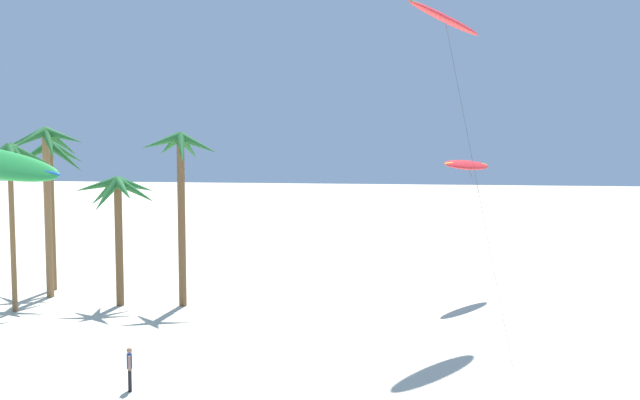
{
  "coord_description": "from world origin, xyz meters",
  "views": [
    {
      "loc": [
        3.19,
        -3.33,
        9.57
      ],
      "look_at": [
        -0.34,
        21.02,
        7.49
      ],
      "focal_mm": 40.79,
      "sensor_mm": 36.0,
      "label": 1
    }
  ],
  "objects_px": {
    "palm_tree_1": "(11,170)",
    "flying_kite_0": "(445,19)",
    "flying_kite_3": "(467,165)",
    "palm_tree_3": "(118,202)",
    "person_far_watcher": "(130,367)",
    "palm_tree_0": "(47,162)",
    "palm_tree_2": "(50,169)",
    "palm_tree_4": "(181,171)"
  },
  "relations": [
    {
      "from": "palm_tree_0",
      "to": "palm_tree_1",
      "type": "xyz_separation_m",
      "value": [
        0.0,
        -3.8,
        -0.3
      ]
    },
    {
      "from": "palm_tree_4",
      "to": "flying_kite_0",
      "type": "distance_m",
      "value": 16.81
    },
    {
      "from": "palm_tree_1",
      "to": "palm_tree_3",
      "type": "xyz_separation_m",
      "value": [
        5.07,
        2.29,
        -1.86
      ]
    },
    {
      "from": "palm_tree_2",
      "to": "flying_kite_3",
      "type": "bearing_deg",
      "value": 3.35
    },
    {
      "from": "person_far_watcher",
      "to": "flying_kite_3",
      "type": "bearing_deg",
      "value": 53.89
    },
    {
      "from": "palm_tree_1",
      "to": "person_far_watcher",
      "type": "height_order",
      "value": "palm_tree_1"
    },
    {
      "from": "palm_tree_0",
      "to": "flying_kite_0",
      "type": "relative_size",
      "value": 0.63
    },
    {
      "from": "flying_kite_3",
      "to": "person_far_watcher",
      "type": "height_order",
      "value": "flying_kite_3"
    },
    {
      "from": "flying_kite_3",
      "to": "palm_tree_4",
      "type": "bearing_deg",
      "value": -164.33
    },
    {
      "from": "palm_tree_3",
      "to": "flying_kite_0",
      "type": "relative_size",
      "value": 0.46
    },
    {
      "from": "palm_tree_0",
      "to": "palm_tree_3",
      "type": "relative_size",
      "value": 1.38
    },
    {
      "from": "palm_tree_2",
      "to": "palm_tree_4",
      "type": "xyz_separation_m",
      "value": [
        9.53,
        -3.04,
        0.03
      ]
    },
    {
      "from": "palm_tree_2",
      "to": "flying_kite_0",
      "type": "xyz_separation_m",
      "value": [
        24.11,
        -6.63,
        7.6
      ]
    },
    {
      "from": "palm_tree_3",
      "to": "flying_kite_3",
      "type": "relative_size",
      "value": 0.64
    },
    {
      "from": "palm_tree_1",
      "to": "flying_kite_0",
      "type": "relative_size",
      "value": 0.58
    },
    {
      "from": "flying_kite_0",
      "to": "palm_tree_3",
      "type": "bearing_deg",
      "value": 170.16
    },
    {
      "from": "palm_tree_1",
      "to": "flying_kite_3",
      "type": "relative_size",
      "value": 0.81
    },
    {
      "from": "palm_tree_4",
      "to": "flying_kite_0",
      "type": "relative_size",
      "value": 0.62
    },
    {
      "from": "flying_kite_0",
      "to": "palm_tree_0",
      "type": "bearing_deg",
      "value": 168.66
    },
    {
      "from": "palm_tree_2",
      "to": "palm_tree_1",
      "type": "bearing_deg",
      "value": -81.48
    },
    {
      "from": "palm_tree_0",
      "to": "palm_tree_1",
      "type": "height_order",
      "value": "palm_tree_0"
    },
    {
      "from": "flying_kite_3",
      "to": "person_far_watcher",
      "type": "relative_size",
      "value": 6.87
    },
    {
      "from": "palm_tree_0",
      "to": "palm_tree_2",
      "type": "distance_m",
      "value": 2.2
    },
    {
      "from": "palm_tree_3",
      "to": "palm_tree_4",
      "type": "height_order",
      "value": "palm_tree_4"
    },
    {
      "from": "flying_kite_3",
      "to": "palm_tree_1",
      "type": "bearing_deg",
      "value": -163.68
    },
    {
      "from": "palm_tree_1",
      "to": "palm_tree_3",
      "type": "distance_m",
      "value": 5.87
    },
    {
      "from": "palm_tree_0",
      "to": "flying_kite_3",
      "type": "xyz_separation_m",
      "value": [
        24.86,
        3.48,
        -0.16
      ]
    },
    {
      "from": "flying_kite_0",
      "to": "flying_kite_3",
      "type": "bearing_deg",
      "value": 78.82
    },
    {
      "from": "palm_tree_0",
      "to": "flying_kite_3",
      "type": "distance_m",
      "value": 25.1
    },
    {
      "from": "palm_tree_0",
      "to": "person_far_watcher",
      "type": "bearing_deg",
      "value": -52.84
    },
    {
      "from": "palm_tree_4",
      "to": "flying_kite_3",
      "type": "relative_size",
      "value": 0.86
    },
    {
      "from": "palm_tree_3",
      "to": "flying_kite_0",
      "type": "distance_m",
      "value": 20.66
    },
    {
      "from": "palm_tree_2",
      "to": "palm_tree_4",
      "type": "distance_m",
      "value": 10.0
    },
    {
      "from": "palm_tree_2",
      "to": "flying_kite_0",
      "type": "height_order",
      "value": "flying_kite_0"
    },
    {
      "from": "palm_tree_0",
      "to": "palm_tree_3",
      "type": "distance_m",
      "value": 5.72
    },
    {
      "from": "palm_tree_0",
      "to": "palm_tree_3",
      "type": "xyz_separation_m",
      "value": [
        5.07,
        -1.51,
        -2.16
      ]
    },
    {
      "from": "flying_kite_3",
      "to": "person_far_watcher",
      "type": "bearing_deg",
      "value": -126.11
    },
    {
      "from": "flying_kite_0",
      "to": "person_far_watcher",
      "type": "xyz_separation_m",
      "value": [
        -11.87,
        -10.35,
        -14.37
      ]
    },
    {
      "from": "palm_tree_0",
      "to": "person_far_watcher",
      "type": "relative_size",
      "value": 6.09
    },
    {
      "from": "palm_tree_3",
      "to": "palm_tree_4",
      "type": "xyz_separation_m",
      "value": [
        3.6,
        0.45,
        1.73
      ]
    },
    {
      "from": "palm_tree_3",
      "to": "person_far_watcher",
      "type": "bearing_deg",
      "value": -64.97
    },
    {
      "from": "flying_kite_0",
      "to": "flying_kite_3",
      "type": "height_order",
      "value": "flying_kite_0"
    }
  ]
}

